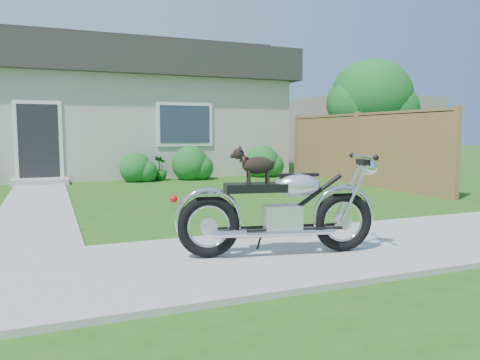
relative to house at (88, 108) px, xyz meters
name	(u,v)px	position (x,y,z in m)	size (l,w,h in m)	color
ground	(186,266)	(0.00, -11.99, -2.16)	(80.00, 80.00, 0.00)	#235114
sidewalk	(186,264)	(0.00, -11.99, -2.14)	(24.00, 2.20, 0.04)	#9E9B93
walkway	(37,204)	(-1.50, -6.99, -2.14)	(1.20, 8.00, 0.03)	#9E9B93
house	(88,108)	(0.00, 0.00, 0.00)	(12.60, 7.03, 4.50)	beige
fence	(357,148)	(6.30, -6.24, -1.22)	(0.12, 6.62, 1.90)	#A37449
tree_near	(379,101)	(8.21, -4.67, 0.15)	(2.44, 2.35, 3.60)	#3D2B1C
tree_far	(369,99)	(10.26, -1.54, 0.48)	(2.72, 2.68, 4.11)	#3D2B1C
shrub_row	(127,167)	(0.73, -3.49, -1.74)	(10.80, 1.06, 1.06)	#195E20
potted_plant_right	(160,168)	(1.65, -3.44, -1.81)	(0.39, 0.39, 0.70)	#1A5D19
motorcycle_with_dog	(282,208)	(1.05, -12.08, -1.61)	(2.20, 0.76, 1.15)	black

